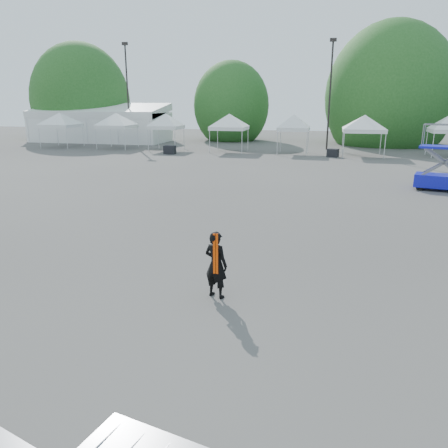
# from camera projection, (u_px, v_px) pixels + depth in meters

# --- Properties ---
(ground) EXTENTS (120.00, 120.00, 0.00)m
(ground) POSITION_uv_depth(u_px,v_px,m) (201.00, 266.00, 11.95)
(ground) COLOR #474442
(ground) RESTS_ON ground
(marquee) EXTENTS (15.00, 6.25, 4.23)m
(marquee) POSITION_uv_depth(u_px,v_px,m) (100.00, 124.00, 49.11)
(marquee) COLOR white
(marquee) RESTS_ON ground
(light_pole_west) EXTENTS (0.60, 0.25, 10.30)m
(light_pole_west) POSITION_uv_depth(u_px,v_px,m) (127.00, 88.00, 46.25)
(light_pole_west) COLOR black
(light_pole_west) RESTS_ON ground
(light_pole_east) EXTENTS (0.60, 0.25, 9.80)m
(light_pole_east) POSITION_uv_depth(u_px,v_px,m) (330.00, 89.00, 39.77)
(light_pole_east) COLOR black
(light_pole_east) RESTS_ON ground
(tree_far_w) EXTENTS (4.80, 4.80, 7.30)m
(tree_far_w) POSITION_uv_depth(u_px,v_px,m) (81.00, 100.00, 52.12)
(tree_far_w) COLOR #382314
(tree_far_w) RESTS_ON ground
(tree_mid_w) EXTENTS (4.16, 4.16, 6.33)m
(tree_mid_w) POSITION_uv_depth(u_px,v_px,m) (231.00, 106.00, 50.14)
(tree_mid_w) COLOR #382314
(tree_mid_w) RESTS_ON ground
(tree_mid_e) EXTENTS (5.12, 5.12, 7.79)m
(tree_mid_e) POSITION_uv_depth(u_px,v_px,m) (389.00, 97.00, 45.17)
(tree_mid_e) COLOR #382314
(tree_mid_e) RESTS_ON ground
(tent_a) EXTENTS (4.44, 4.44, 3.88)m
(tent_a) POSITION_uv_depth(u_px,v_px,m) (60.00, 116.00, 42.54)
(tent_a) COLOR silver
(tent_a) RESTS_ON ground
(tent_b) EXTENTS (4.41, 4.41, 3.88)m
(tent_b) POSITION_uv_depth(u_px,v_px,m) (116.00, 116.00, 41.38)
(tent_b) COLOR silver
(tent_b) RESTS_ON ground
(tent_c) EXTENTS (3.92, 3.92, 3.88)m
(tent_c) POSITION_uv_depth(u_px,v_px,m) (166.00, 116.00, 39.97)
(tent_c) COLOR silver
(tent_c) RESTS_ON ground
(tent_d) EXTENTS (4.36, 4.36, 3.88)m
(tent_d) POSITION_uv_depth(u_px,v_px,m) (229.00, 117.00, 38.61)
(tent_d) COLOR silver
(tent_d) RESTS_ON ground
(tent_e) EXTENTS (3.75, 3.75, 3.88)m
(tent_e) POSITION_uv_depth(u_px,v_px,m) (294.00, 117.00, 37.26)
(tent_e) COLOR silver
(tent_e) RESTS_ON ground
(tent_f) EXTENTS (4.73, 4.73, 3.88)m
(tent_f) POSITION_uv_depth(u_px,v_px,m) (365.00, 118.00, 35.50)
(tent_f) COLOR silver
(tent_f) RESTS_ON ground
(man) EXTENTS (0.66, 0.54, 1.56)m
(man) POSITION_uv_depth(u_px,v_px,m) (216.00, 264.00, 9.86)
(man) COLOR black
(man) RESTS_ON ground
(scissor_lift) EXTENTS (2.78, 1.88, 3.28)m
(scissor_lift) POSITION_uv_depth(u_px,v_px,m) (445.00, 158.00, 21.72)
(scissor_lift) COLOR #0B1099
(scissor_lift) RESTS_ON ground
(crate_west) EXTENTS (0.93, 0.72, 0.72)m
(crate_west) POSITION_uv_depth(u_px,v_px,m) (170.00, 150.00, 37.53)
(crate_west) COLOR black
(crate_west) RESTS_ON ground
(crate_mid) EXTENTS (1.01, 0.88, 0.66)m
(crate_mid) POSITION_uv_depth(u_px,v_px,m) (333.00, 153.00, 35.53)
(crate_mid) COLOR black
(crate_mid) RESTS_ON ground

